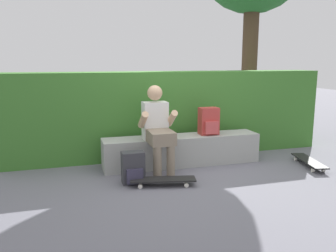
# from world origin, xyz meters

# --- Properties ---
(ground_plane) EXTENTS (24.00, 24.00, 0.00)m
(ground_plane) POSITION_xyz_m (0.00, 0.00, 0.00)
(ground_plane) COLOR slate
(bench_main) EXTENTS (2.31, 0.42, 0.43)m
(bench_main) POSITION_xyz_m (0.00, 0.32, 0.22)
(bench_main) COLOR #9C9E99
(bench_main) RESTS_ON ground
(person_skater) EXTENTS (0.49, 0.62, 1.18)m
(person_skater) POSITION_xyz_m (-0.42, 0.12, 0.63)
(person_skater) COLOR white
(person_skater) RESTS_ON ground
(skateboard_near_person) EXTENTS (0.82, 0.37, 0.09)m
(skateboard_near_person) POSITION_xyz_m (-0.51, -0.45, 0.07)
(skateboard_near_person) COLOR black
(skateboard_near_person) RESTS_ON ground
(skateboard_beside_bench) EXTENTS (0.37, 0.82, 0.09)m
(skateboard_beside_bench) POSITION_xyz_m (1.75, -0.28, 0.07)
(skateboard_beside_bench) COLOR black
(skateboard_beside_bench) RESTS_ON ground
(backpack_on_bench) EXTENTS (0.28, 0.23, 0.40)m
(backpack_on_bench) POSITION_xyz_m (0.41, 0.31, 0.63)
(backpack_on_bench) COLOR #B23833
(backpack_on_bench) RESTS_ON bench_main
(backpack_on_ground) EXTENTS (0.28, 0.23, 0.40)m
(backpack_on_ground) POSITION_xyz_m (-0.84, -0.25, 0.19)
(backpack_on_ground) COLOR #333338
(backpack_on_ground) RESTS_ON ground
(hedge_row) EXTENTS (5.14, 0.57, 1.34)m
(hedge_row) POSITION_xyz_m (0.01, 0.97, 0.67)
(hedge_row) COLOR #387029
(hedge_row) RESTS_ON ground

